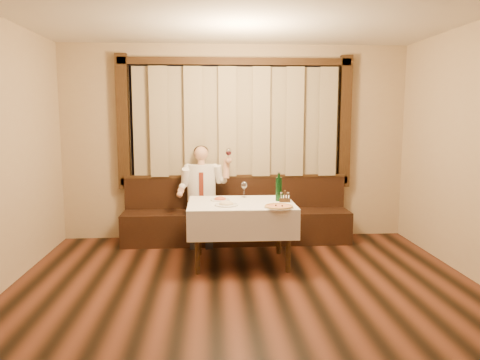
{
  "coord_description": "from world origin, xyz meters",
  "views": [
    {
      "loc": [
        -0.36,
        -3.83,
        1.79
      ],
      "look_at": [
        0.0,
        1.9,
        1.0
      ],
      "focal_mm": 35.0,
      "sensor_mm": 36.0,
      "label": 1
    }
  ],
  "objects": [
    {
      "name": "cruet_caddy",
      "position": [
        0.53,
        1.69,
        0.81
      ],
      "size": [
        0.14,
        0.08,
        0.14
      ],
      "rotation": [
        0.0,
        0.0,
        -0.13
      ],
      "color": "black",
      "rests_on": "dining_table"
    },
    {
      "name": "pasta_cream",
      "position": [
        -0.18,
        1.5,
        0.79
      ],
      "size": [
        0.27,
        0.27,
        0.09
      ],
      "rotation": [
        0.0,
        0.0,
        -0.27
      ],
      "color": "white",
      "rests_on": "dining_table"
    },
    {
      "name": "banquette",
      "position": [
        0.0,
        2.72,
        0.31
      ],
      "size": [
        3.2,
        0.61,
        0.94
      ],
      "color": "black",
      "rests_on": "ground"
    },
    {
      "name": "seated_man",
      "position": [
        -0.49,
        2.63,
        0.8
      ],
      "size": [
        0.74,
        0.56,
        1.37
      ],
      "color": "black",
      "rests_on": "ground"
    },
    {
      "name": "dining_table",
      "position": [
        0.0,
        1.7,
        0.65
      ],
      "size": [
        1.27,
        0.97,
        0.76
      ],
      "color": "black",
      "rests_on": "ground"
    },
    {
      "name": "table_wine_glass",
      "position": [
        0.06,
        2.03,
        0.91
      ],
      "size": [
        0.08,
        0.08,
        0.2
      ],
      "rotation": [
        0.0,
        0.0,
        -0.04
      ],
      "color": "white",
      "rests_on": "dining_table"
    },
    {
      "name": "green_bottle",
      "position": [
        0.47,
        1.77,
        0.91
      ],
      "size": [
        0.08,
        0.08,
        0.36
      ],
      "rotation": [
        0.0,
        0.0,
        -0.19
      ],
      "color": "#0F471B",
      "rests_on": "dining_table"
    },
    {
      "name": "pizza",
      "position": [
        0.4,
        1.33,
        0.77
      ],
      "size": [
        0.33,
        0.33,
        0.04
      ],
      "rotation": [
        0.0,
        0.0,
        -0.19
      ],
      "color": "white",
      "rests_on": "dining_table"
    },
    {
      "name": "room",
      "position": [
        -0.0,
        0.97,
        1.5
      ],
      "size": [
        5.01,
        6.01,
        2.81
      ],
      "color": "black",
      "rests_on": "ground"
    },
    {
      "name": "pasta_red",
      "position": [
        -0.25,
        1.84,
        0.79
      ],
      "size": [
        0.24,
        0.24,
        0.08
      ],
      "rotation": [
        0.0,
        0.0,
        -0.17
      ],
      "color": "white",
      "rests_on": "dining_table"
    }
  ]
}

